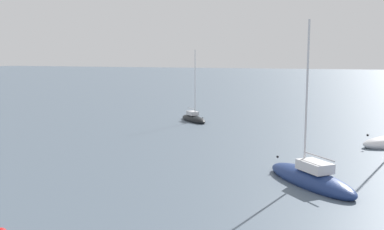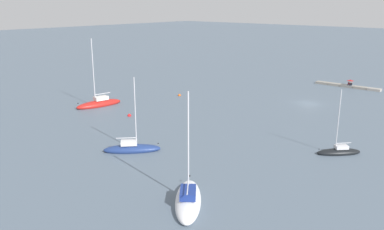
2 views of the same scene
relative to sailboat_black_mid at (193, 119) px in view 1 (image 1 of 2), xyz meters
name	(u,v)px [view 1 (image 1 of 2)]	position (x,y,z in m)	size (l,w,h in m)	color
sailboat_black_mid	(193,119)	(0.00, 0.00, 0.00)	(4.97, 5.13, 8.44)	black
sailboat_navy_outer	(310,178)	(20.14, 16.07, 0.07)	(6.37, 6.61, 9.80)	navy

